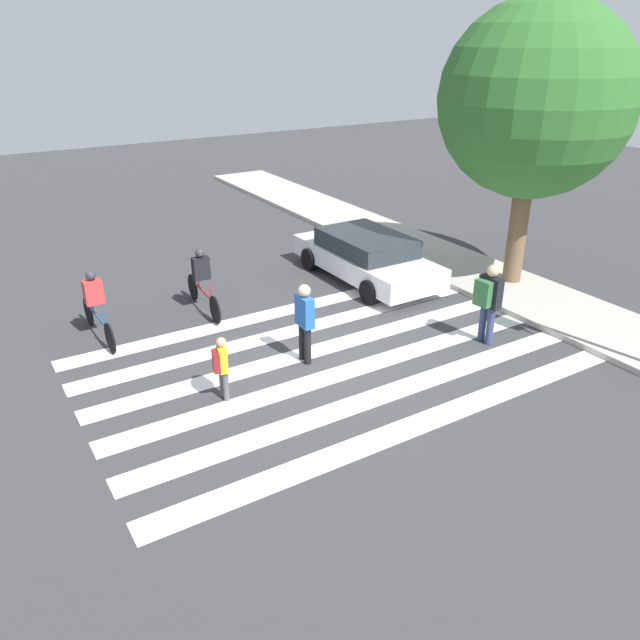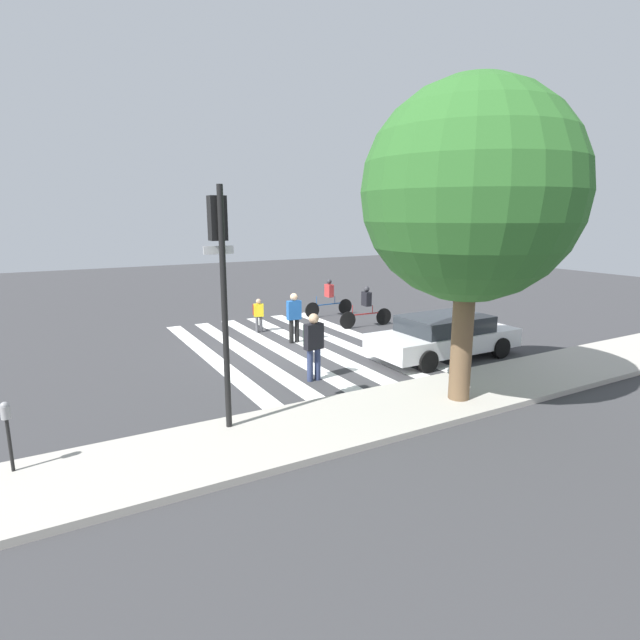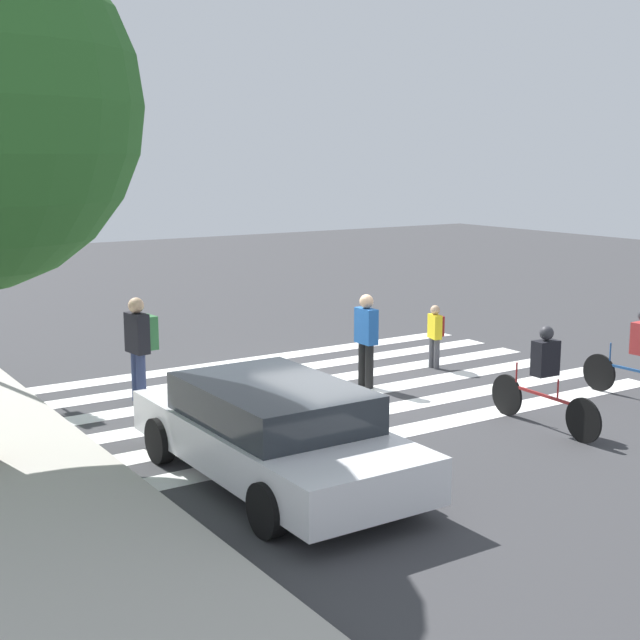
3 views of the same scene
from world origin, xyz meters
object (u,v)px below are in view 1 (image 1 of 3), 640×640
(street_tree, at_px, (536,101))
(cyclist_near_curb, at_px, (95,303))
(pedestrian_adult_yellow_jacket, at_px, (221,364))
(car_parked_dark_suv, at_px, (366,256))
(pedestrian_child_with_backpack, at_px, (488,298))
(cyclist_mid_street, at_px, (202,278))
(pedestrian_adult_blue_shirt, at_px, (305,319))

(street_tree, xyz_separation_m, cyclist_near_curb, (-2.58, -10.42, -3.93))
(pedestrian_adult_yellow_jacket, relative_size, car_parked_dark_suv, 0.27)
(pedestrian_adult_yellow_jacket, xyz_separation_m, pedestrian_child_with_backpack, (0.86, 5.90, 0.32))
(street_tree, bearing_deg, car_parked_dark_suv, -127.97)
(pedestrian_adult_yellow_jacket, height_order, pedestrian_child_with_backpack, pedestrian_child_with_backpack)
(street_tree, xyz_separation_m, cyclist_mid_street, (-2.76, -7.83, -3.93))
(pedestrian_adult_yellow_jacket, xyz_separation_m, cyclist_mid_street, (-4.04, 1.25, 0.12))
(pedestrian_child_with_backpack, xyz_separation_m, car_parked_dark_suv, (-4.59, 0.04, -0.38))
(cyclist_near_curb, distance_m, cyclist_mid_street, 2.59)
(street_tree, height_order, car_parked_dark_suv, street_tree)
(pedestrian_child_with_backpack, xyz_separation_m, cyclist_near_curb, (-4.72, -7.23, -0.20))
(pedestrian_child_with_backpack, height_order, cyclist_near_curb, pedestrian_child_with_backpack)
(cyclist_mid_street, distance_m, car_parked_dark_suv, 4.70)
(street_tree, height_order, pedestrian_adult_yellow_jacket, street_tree)
(pedestrian_adult_blue_shirt, height_order, cyclist_near_curb, pedestrian_adult_blue_shirt)
(pedestrian_adult_yellow_jacket, distance_m, pedestrian_child_with_backpack, 5.97)
(pedestrian_adult_blue_shirt, bearing_deg, cyclist_near_curb, 47.06)
(street_tree, bearing_deg, cyclist_near_curb, -103.92)
(street_tree, xyz_separation_m, pedestrian_adult_blue_shirt, (0.80, -7.02, -3.82))
(pedestrian_adult_yellow_jacket, relative_size, cyclist_near_curb, 0.54)
(car_parked_dark_suv, bearing_deg, street_tree, 51.85)
(cyclist_near_curb, xyz_separation_m, cyclist_mid_street, (-0.18, 2.58, 0.00))
(car_parked_dark_suv, bearing_deg, cyclist_near_curb, -91.20)
(pedestrian_adult_blue_shirt, bearing_deg, cyclist_mid_street, 14.83)
(pedestrian_adult_yellow_jacket, bearing_deg, pedestrian_child_with_backpack, 96.62)
(pedestrian_adult_yellow_jacket, height_order, cyclist_mid_street, cyclist_mid_street)
(pedestrian_child_with_backpack, bearing_deg, cyclist_near_curb, -129.37)
(pedestrian_adult_yellow_jacket, xyz_separation_m, car_parked_dark_suv, (-3.73, 5.94, -0.06))
(street_tree, xyz_separation_m, pedestrian_adult_yellow_jacket, (1.28, -9.08, -4.05))
(street_tree, xyz_separation_m, pedestrian_child_with_backpack, (2.14, -3.18, -3.73))
(street_tree, height_order, cyclist_near_curb, street_tree)
(pedestrian_adult_yellow_jacket, distance_m, car_parked_dark_suv, 7.02)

